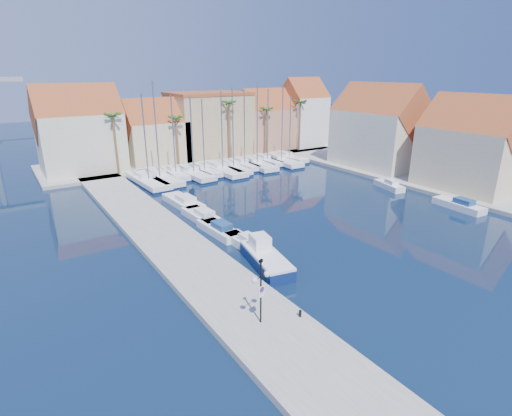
{
  "coord_description": "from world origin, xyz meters",
  "views": [
    {
      "loc": [
        -21.28,
        -20.46,
        15.78
      ],
      "look_at": [
        -1.04,
        10.45,
        3.0
      ],
      "focal_mm": 28.0,
      "sensor_mm": 36.0,
      "label": 1
    }
  ],
  "objects": [
    {
      "name": "sailboat_1",
      "position": [
        -1.84,
        36.05,
        0.58
      ],
      "size": [
        4.0,
        11.96,
        14.4
      ],
      "rotation": [
        0.0,
        0.0,
        0.08
      ],
      "color": "white",
      "rests_on": "ground"
    },
    {
      "name": "palm_2",
      "position": [
        14.0,
        42.0,
        10.02
      ],
      "size": [
        2.6,
        2.6,
        11.15
      ],
      "color": "brown",
      "rests_on": "shore_north"
    },
    {
      "name": "motorboat_east_1",
      "position": [
        23.98,
        14.44,
        0.51
      ],
      "size": [
        2.83,
        5.35,
        1.4
      ],
      "rotation": [
        0.0,
        0.0,
        -0.25
      ],
      "color": "white",
      "rests_on": "ground"
    },
    {
      "name": "bollard",
      "position": [
        -6.6,
        -3.32,
        0.73
      ],
      "size": [
        0.18,
        0.18,
        0.46
      ],
      "primitive_type": "cylinder",
      "color": "black",
      "rests_on": "quay_west"
    },
    {
      "name": "building_5",
      "position": [
        32.0,
        8.0,
        5.96
      ],
      "size": [
        9.0,
        12.3,
        12.5
      ],
      "color": "#CBBA8F",
      "rests_on": "shore_east"
    },
    {
      "name": "sailboat_6",
      "position": [
        10.71,
        35.64,
        0.6
      ],
      "size": [
        3.32,
        10.09,
        13.35
      ],
      "rotation": [
        0.0,
        0.0,
        -0.07
      ],
      "color": "white",
      "rests_on": "ground"
    },
    {
      "name": "ground",
      "position": [
        0.0,
        0.0,
        0.0
      ],
      "size": [
        260.0,
        260.0,
        0.0
      ],
      "primitive_type": "plane",
      "color": "black",
      "rests_on": "ground"
    },
    {
      "name": "building_2",
      "position": [
        13.0,
        48.0,
        6.26
      ],
      "size": [
        14.2,
        10.2,
        11.5
      ],
      "color": "tan",
      "rests_on": "shore_north"
    },
    {
      "name": "sailboat_2",
      "position": [
        1.2,
        36.89,
        0.62
      ],
      "size": [
        2.69,
        8.4,
        12.45
      ],
      "rotation": [
        0.0,
        0.0,
        -0.06
      ],
      "color": "white",
      "rests_on": "ground"
    },
    {
      "name": "sailboat_5",
      "position": [
        8.56,
        35.58,
        0.57
      ],
      "size": [
        3.55,
        11.94,
        12.82
      ],
      "rotation": [
        0.0,
        0.0,
        0.04
      ],
      "color": "white",
      "rests_on": "ground"
    },
    {
      "name": "motorboat_west_3",
      "position": [
        -3.25,
        23.33,
        0.51
      ],
      "size": [
        2.74,
        7.49,
        1.4
      ],
      "rotation": [
        0.0,
        0.0,
        0.05
      ],
      "color": "white",
      "rests_on": "ground"
    },
    {
      "name": "building_6",
      "position": [
        32.0,
        24.0,
        6.52
      ],
      "size": [
        9.0,
        14.3,
        13.5
      ],
      "color": "beige",
      "rests_on": "shore_east"
    },
    {
      "name": "sailboat_11",
      "position": [
        23.16,
        36.9,
        0.59
      ],
      "size": [
        3.1,
        9.14,
        11.56
      ],
      "rotation": [
        0.0,
        0.0,
        0.08
      ],
      "color": "white",
      "rests_on": "ground"
    },
    {
      "name": "shore_north",
      "position": [
        10.0,
        48.0,
        0.25
      ],
      "size": [
        54.0,
        16.0,
        0.5
      ],
      "primitive_type": "cube",
      "color": "gray",
      "rests_on": "ground"
    },
    {
      "name": "motorboat_west_1",
      "position": [
        -3.82,
        13.03,
        0.51
      ],
      "size": [
        2.27,
        6.17,
        1.4
      ],
      "rotation": [
        0.0,
        0.0,
        0.05
      ],
      "color": "white",
      "rests_on": "ground"
    },
    {
      "name": "palm_1",
      "position": [
        4.0,
        42.0,
        8.14
      ],
      "size": [
        2.6,
        2.6,
        9.15
      ],
      "color": "brown",
      "rests_on": "shore_north"
    },
    {
      "name": "palm_4",
      "position": [
        30.0,
        42.0,
        9.55
      ],
      "size": [
        2.6,
        2.6,
        10.65
      ],
      "color": "brown",
      "rests_on": "shore_north"
    },
    {
      "name": "building_1",
      "position": [
        2.0,
        47.0,
        5.3
      ],
      "size": [
        10.3,
        8.0,
        11.0
      ],
      "color": "#CBBA8F",
      "rests_on": "shore_north"
    },
    {
      "name": "sailboat_3",
      "position": [
        3.51,
        35.66,
        0.57
      ],
      "size": [
        3.48,
        10.74,
        12.36
      ],
      "rotation": [
        0.0,
        0.0,
        0.07
      ],
      "color": "white",
      "rests_on": "ground"
    },
    {
      "name": "sailboat_0",
      "position": [
        -3.76,
        35.26,
        0.57
      ],
      "size": [
        3.51,
        11.45,
        12.83
      ],
      "rotation": [
        0.0,
        0.0,
        0.05
      ],
      "color": "white",
      "rests_on": "ground"
    },
    {
      "name": "sailboat_10",
      "position": [
        20.37,
        35.56,
        0.59
      ],
      "size": [
        3.13,
        10.87,
        13.58
      ],
      "rotation": [
        0.0,
        0.0,
        -0.03
      ],
      "color": "white",
      "rests_on": "ground"
    },
    {
      "name": "sailboat_4",
      "position": [
        5.67,
        36.13,
        0.6
      ],
      "size": [
        2.79,
        8.77,
        11.73
      ],
      "rotation": [
        0.0,
        0.0,
        0.06
      ],
      "color": "white",
      "rests_on": "ground"
    },
    {
      "name": "lamp_post",
      "position": [
        -9.1,
        -2.42,
        3.43
      ],
      "size": [
        1.49,
        0.65,
        4.47
      ],
      "rotation": [
        0.0,
        0.0,
        0.23
      ],
      "color": "black",
      "rests_on": "quay_west"
    },
    {
      "name": "motorboat_east_0",
      "position": [
        23.99,
        4.08,
        0.51
      ],
      "size": [
        2.44,
        6.24,
        1.4
      ],
      "rotation": [
        0.0,
        0.0,
        -0.08
      ],
      "color": "white",
      "rests_on": "ground"
    },
    {
      "name": "motorboat_west_0",
      "position": [
        -3.29,
        8.77,
        0.51
      ],
      "size": [
        1.83,
        5.23,
        1.4
      ],
      "rotation": [
        0.0,
        0.0,
        0.03
      ],
      "color": "white",
      "rests_on": "ground"
    },
    {
      "name": "sailboat_8",
      "position": [
        15.36,
        35.69,
        0.59
      ],
      "size": [
        3.74,
        11.16,
        13.91
      ],
      "rotation": [
        0.0,
        0.0,
        -0.08
      ],
      "color": "white",
      "rests_on": "ground"
    },
    {
      "name": "sailboat_7",
      "position": [
        13.42,
        36.49,
        0.62
      ],
      "size": [
        2.58,
        8.74,
        12.87
      ],
      "rotation": [
        0.0,
        0.0,
        -0.03
      ],
      "color": "white",
      "rests_on": "ground"
    },
    {
      "name": "building_4",
      "position": [
        34.0,
        46.0,
        6.97
      ],
      "size": [
        8.3,
        8.0,
        14.0
      ],
      "color": "white",
      "rests_on": "shore_north"
    },
    {
      "name": "motorboat_west_2",
      "position": [
        -3.58,
        17.43,
        0.51
      ],
      "size": [
        2.34,
        6.53,
        1.4
      ],
      "rotation": [
        0.0,
        0.0,
        0.04
      ],
      "color": "white",
      "rests_on": "ground"
    },
    {
      "name": "palm_3",
      "position": [
        22.0,
        42.0,
        8.61
      ],
      "size": [
        2.6,
        2.6,
        9.65
      ],
      "color": "brown",
      "rests_on": "shore_north"
    },
    {
      "name": "quay_west",
      "position": [
        -9.0,
        13.5,
        0.25
      ],
      "size": [
        6.0,
        77.0,
        0.5
      ],
      "primitive_type": "cube",
      "color": "gray",
      "rests_on": "ground"
    },
    {
      "name": "shore_east",
      "position": [
        32.0,
        15.0,
        0.25
      ],
      "size": [
        12.0,
        60.0,
        0.5
      ],
      "primitive_type": "cube",
      "color": "gray",
      "rests_on": "ground"
    },
    {
      "name": "fishing_boat",
      "position": [
        -3.91,
        4.65,
        0.78
      ],
      "size": [
        3.49,
        7.02,
        2.35
      ],
      "rotation": [
        0.0,
        0.0,
        -0.19
      ],
      "color": "#0E2052",
      "rests_on": "ground"
    },
    {
      "name": "building_0",
      "position": [
        -10.0,
        47.0,
        6.52
      ],
      "size": [
        12.3,
        9.0,
        13.5
      ],
      "color": "beige",
      "rests_on": "shore_north"
    },
    {
      "name": "sailboat_9",
      "position": [
        18.33,
        36.82,
        0.62
      ],
      "size": [
        2.39,
        8.43,
        12.87
      ],
      "rotation": [
        0.0,
        0.0,
        0.02
      ],
      "color": "white",
      "rests_on": "ground"
    },
    {
      "name": "building_3",
      "position": [
        25.0,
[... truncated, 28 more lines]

